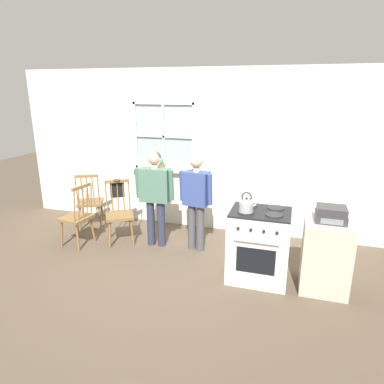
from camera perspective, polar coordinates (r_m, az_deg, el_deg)
The scene contains 13 objects.
ground_plane at distance 5.03m, azimuth -4.77°, elevation -11.27°, with size 16.00×16.00×0.00m, color brown.
wall_back at distance 5.84m, azimuth 0.23°, elevation 6.69°, with size 6.40×0.16×2.70m.
chair_by_window at distance 5.55m, azimuth -12.00°, elevation -3.76°, with size 0.57×0.56×0.99m.
chair_near_wall at distance 6.27m, azimuth -16.62°, elevation -1.70°, with size 0.55×0.54×0.99m.
chair_center_cluster at distance 5.61m, azimuth -18.60°, elevation -4.09°, with size 0.46×0.47×0.99m.
person_elderly_left at distance 5.19m, azimuth -6.17°, elevation 0.31°, with size 0.60×0.23×1.49m.
person_teen_center at distance 5.03m, azimuth 0.71°, elevation -0.46°, with size 0.53×0.26×1.47m.
stove at distance 4.49m, azimuth 11.10°, elevation -8.46°, with size 0.75×0.68×1.08m.
kettle at distance 4.18m, azimuth 9.04°, elevation -2.14°, with size 0.21×0.17×0.25m.
potted_plant at distance 5.99m, azimuth -5.12°, elevation 4.40°, with size 0.12×0.12×0.25m.
handbag at distance 5.66m, azimuth -12.37°, elevation 0.54°, with size 0.24×0.25×0.31m.
side_counter at distance 4.46m, azimuth 21.39°, elevation -9.87°, with size 0.55×0.50×0.90m.
stereo at distance 4.24m, azimuth 22.18°, elevation -3.47°, with size 0.34×0.29×0.18m.
Camera 1 is at (1.69, -4.11, 2.37)m, focal length 32.00 mm.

